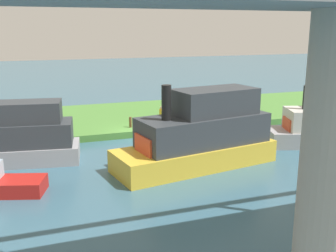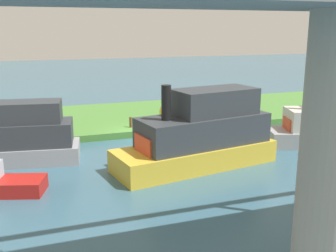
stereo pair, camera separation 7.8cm
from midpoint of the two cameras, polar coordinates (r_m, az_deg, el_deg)
ground_plane at (r=29.74m, az=-4.88°, el=-1.71°), size 160.00×160.00×0.00m
grassy_bank at (r=35.35m, az=-7.38°, el=1.14°), size 80.00×12.00×0.50m
person_on_bank at (r=31.94m, az=-1.01°, el=1.64°), size 0.46×0.46×1.39m
mooring_post at (r=30.78m, az=-5.47°, el=0.54°), size 0.20×0.20×0.81m
motorboat_red at (r=25.54m, az=-21.13°, el=-1.69°), size 8.32×3.88×4.09m
riverboat_paddlewheel at (r=23.38m, az=4.57°, el=-1.35°), size 10.10×4.81×4.96m
skiff_small at (r=29.89m, az=22.24°, el=0.42°), size 8.58×5.08×4.16m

